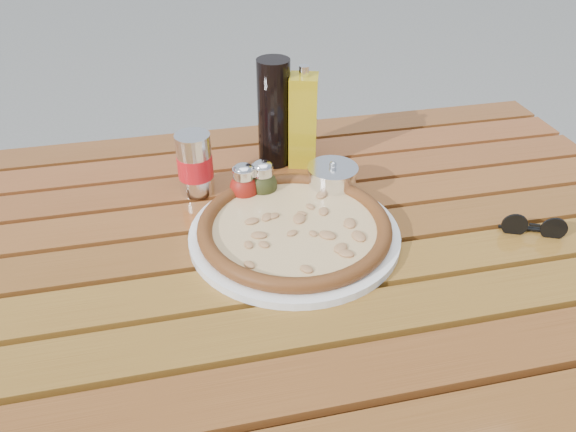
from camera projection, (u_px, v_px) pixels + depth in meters
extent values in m
cube|color=#37210C|center=(4.00, 308.00, 1.39)|extent=(0.06, 0.06, 0.70)
cube|color=#3D260D|center=(476.00, 240.00, 1.62)|extent=(0.06, 0.06, 0.70)
cube|color=#3B240D|center=(290.00, 259.00, 0.99)|extent=(1.36, 0.86, 0.04)
cube|color=#51270E|center=(342.00, 382.00, 0.73)|extent=(1.40, 0.09, 0.03)
cube|color=#5A360F|center=(321.00, 327.00, 0.81)|extent=(1.40, 0.09, 0.03)
cube|color=#5D3710|center=(305.00, 281.00, 0.89)|extent=(1.40, 0.09, 0.03)
cube|color=#532A0E|center=(291.00, 244.00, 0.97)|extent=(1.40, 0.09, 0.03)
cube|color=#592B0F|center=(279.00, 212.00, 1.06)|extent=(1.40, 0.09, 0.03)
cube|color=#56270F|center=(268.00, 185.00, 1.14)|extent=(1.40, 0.09, 0.03)
cube|color=#5B2810|center=(260.00, 161.00, 1.22)|extent=(1.40, 0.09, 0.03)
cube|color=#4F260E|center=(252.00, 140.00, 1.30)|extent=(1.40, 0.09, 0.03)
cylinder|color=white|center=(294.00, 234.00, 0.96)|extent=(0.45, 0.45, 0.01)
cylinder|color=#FFECB6|center=(294.00, 228.00, 0.95)|extent=(0.36, 0.36, 0.01)
torus|color=black|center=(294.00, 226.00, 0.95)|extent=(0.38, 0.38, 0.03)
ellipsoid|color=#A51E12|center=(244.00, 188.00, 1.04)|extent=(0.06, 0.06, 0.06)
cylinder|color=white|center=(243.00, 173.00, 1.02)|extent=(0.05, 0.05, 0.02)
ellipsoid|color=silver|center=(243.00, 169.00, 1.02)|extent=(0.04, 0.04, 0.02)
ellipsoid|color=#3B3F19|center=(263.00, 185.00, 1.05)|extent=(0.06, 0.06, 0.06)
cylinder|color=silver|center=(262.00, 170.00, 1.03)|extent=(0.04, 0.04, 0.02)
ellipsoid|color=white|center=(262.00, 166.00, 1.03)|extent=(0.04, 0.04, 0.02)
cylinder|color=black|center=(274.00, 113.00, 1.12)|extent=(0.09, 0.09, 0.22)
cylinder|color=silver|center=(195.00, 164.00, 1.06)|extent=(0.08, 0.08, 0.12)
cylinder|color=red|center=(195.00, 166.00, 1.06)|extent=(0.08, 0.08, 0.04)
cube|color=#B39713|center=(303.00, 121.00, 1.13)|extent=(0.07, 0.07, 0.19)
cylinder|color=white|center=(304.00, 71.00, 1.07)|extent=(0.03, 0.03, 0.02)
cylinder|color=white|center=(332.00, 182.00, 1.06)|extent=(0.09, 0.09, 0.05)
cylinder|color=white|center=(333.00, 169.00, 1.05)|extent=(0.10, 0.10, 0.01)
sphere|color=silver|center=(333.00, 165.00, 1.04)|extent=(0.01, 0.01, 0.01)
cylinder|color=black|center=(515.00, 225.00, 0.96)|extent=(0.04, 0.02, 0.04)
cylinder|color=black|center=(554.00, 229.00, 0.95)|extent=(0.04, 0.02, 0.04)
cube|color=black|center=(535.00, 225.00, 0.96)|extent=(0.02, 0.01, 0.00)
cube|color=black|center=(525.00, 229.00, 0.98)|extent=(0.08, 0.04, 0.00)
cube|color=black|center=(536.00, 228.00, 0.98)|extent=(0.08, 0.04, 0.00)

